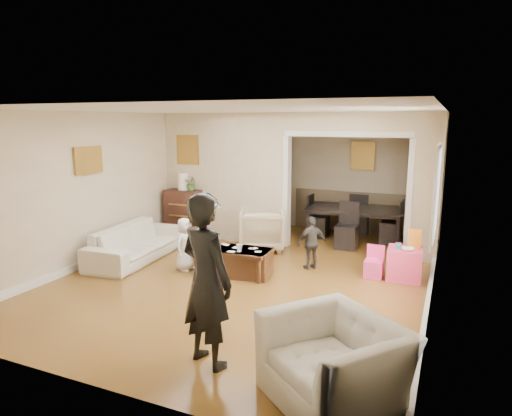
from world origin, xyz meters
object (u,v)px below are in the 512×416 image
at_px(coffee_table, 235,261).
at_px(adult_person, 206,280).
at_px(table_lamp, 183,181).
at_px(play_table, 404,264).
at_px(sofa, 136,243).
at_px(dresser, 184,214).
at_px(child_toddler, 312,243).
at_px(dining_table, 353,224).
at_px(child_kneel_b, 206,240).
at_px(coffee_cup, 239,247).
at_px(cyan_cup, 398,246).
at_px(armchair_back, 262,230).
at_px(armchair_front, 334,362).

distance_m(coffee_table, adult_person, 2.81).
bearing_deg(table_lamp, play_table, -10.45).
relative_size(sofa, coffee_table, 1.83).
bearing_deg(dresser, table_lamp, 0.00).
height_order(sofa, child_toddler, child_toddler).
distance_m(sofa, dresser, 1.68).
distance_m(play_table, dining_table, 2.34).
xyz_separation_m(coffee_table, child_kneel_b, (-0.70, 0.30, 0.21)).
bearing_deg(play_table, coffee_cup, -159.71).
height_order(dresser, cyan_cup, dresser).
xyz_separation_m(armchair_back, dresser, (-1.86, 0.18, 0.12)).
distance_m(play_table, child_kneel_b, 3.28).
distance_m(armchair_back, dresser, 1.87).
height_order(sofa, coffee_table, sofa).
relative_size(coffee_table, coffee_cup, 11.02).
height_order(sofa, child_kneel_b, child_kneel_b).
distance_m(armchair_front, child_kneel_b, 4.21).
bearing_deg(armchair_front, child_toddler, 147.48).
height_order(armchair_back, coffee_table, armchair_back).
bearing_deg(dresser, child_toddler, -16.95).
xyz_separation_m(armchair_back, cyan_cup, (2.60, -0.71, 0.15)).
bearing_deg(armchair_front, play_table, 123.69).
distance_m(sofa, child_toddler, 3.11).
bearing_deg(armchair_front, sofa, -174.60).
bearing_deg(dresser, coffee_table, -39.76).
bearing_deg(play_table, dining_table, 121.07).
bearing_deg(cyan_cup, child_kneel_b, -170.96).
bearing_deg(adult_person, armchair_back, -55.18).
relative_size(armchair_back, child_kneel_b, 1.01).
xyz_separation_m(sofa, armchair_back, (1.81, 1.49, 0.08)).
bearing_deg(child_kneel_b, coffee_cup, -140.66).
height_order(play_table, cyan_cup, cyan_cup).
relative_size(table_lamp, adult_person, 0.20).
height_order(coffee_cup, child_kneel_b, child_kneel_b).
xyz_separation_m(armchair_back, dining_table, (1.49, 1.34, -0.05)).
height_order(armchair_front, coffee_table, armchair_front).
height_order(dresser, coffee_cup, dresser).
bearing_deg(child_kneel_b, adult_person, -177.23).
bearing_deg(armchair_back, child_kneel_b, 44.21).
relative_size(sofa, armchair_back, 2.46).
bearing_deg(dining_table, sofa, -145.49).
distance_m(dresser, coffee_table, 2.66).
distance_m(sofa, armchair_front, 5.03).
height_order(play_table, child_toddler, child_toddler).
bearing_deg(armchair_front, armchair_back, 158.06).
distance_m(dresser, coffee_cup, 2.75).
bearing_deg(coffee_cup, armchair_back, 99.74).
relative_size(armchair_back, cyan_cup, 10.66).
relative_size(dresser, coffee_table, 0.89).
height_order(armchair_back, coffee_cup, armchair_back).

